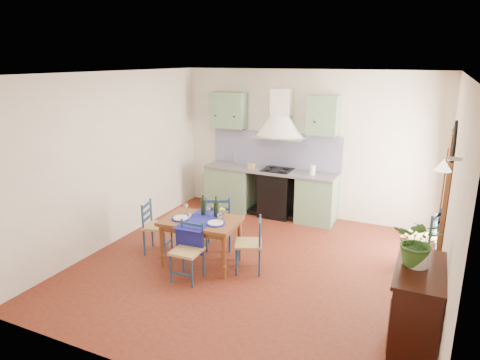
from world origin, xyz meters
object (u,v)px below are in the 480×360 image
at_px(dining_table, 201,225).
at_px(potted_plant, 419,242).
at_px(chair_near, 188,251).
at_px(sideboard, 417,305).

height_order(dining_table, potted_plant, potted_plant).
bearing_deg(chair_near, potted_plant, -4.32).
relative_size(dining_table, chair_near, 1.41).
xyz_separation_m(dining_table, potted_plant, (2.96, -0.70, 0.57)).
bearing_deg(potted_plant, dining_table, 166.74).
distance_m(dining_table, potted_plant, 3.09).
distance_m(sideboard, potted_plant, 0.69).
bearing_deg(sideboard, chair_near, 174.89).
height_order(dining_table, chair_near, dining_table).
xyz_separation_m(chair_near, potted_plant, (2.89, -0.22, 0.77)).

